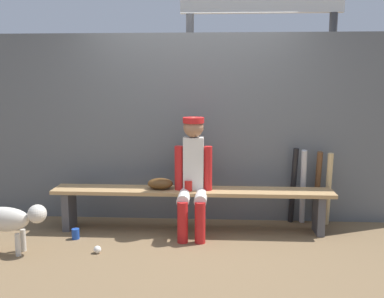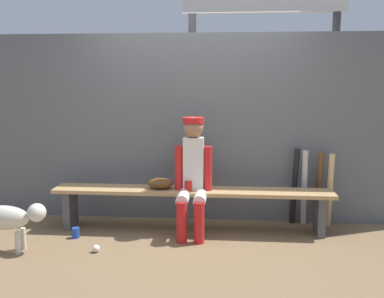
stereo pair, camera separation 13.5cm
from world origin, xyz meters
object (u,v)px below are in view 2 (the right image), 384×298
at_px(bat_aluminum_black, 294,186).
at_px(scoreboard, 269,13).
at_px(player_seated, 193,172).
at_px(bat_aluminum_silver, 304,188).
at_px(bat_wood_natural, 330,190).
at_px(baseball, 96,249).
at_px(bat_wood_dark, 319,188).
at_px(cup_on_ground, 76,233).
at_px(dugout_bench, 192,197).
at_px(baseball_glove, 160,183).
at_px(dog, 9,218).
at_px(cup_on_bench, 188,186).

distance_m(bat_aluminum_black, scoreboard, 2.18).
relative_size(player_seated, bat_aluminum_silver, 1.42).
xyz_separation_m(bat_aluminum_silver, bat_wood_natural, (0.28, -0.02, -0.02)).
height_order(player_seated, baseball, player_seated).
distance_m(bat_wood_dark, cup_on_ground, 2.76).
bearing_deg(dugout_bench, bat_wood_dark, 13.04).
xyz_separation_m(dugout_bench, bat_aluminum_black, (1.16, 0.32, 0.07)).
height_order(baseball_glove, bat_wood_natural, bat_wood_natural).
bearing_deg(scoreboard, bat_wood_dark, -51.04).
relative_size(dugout_bench, scoreboard, 0.87).
distance_m(bat_aluminum_black, cup_on_ground, 2.49).
height_order(dugout_bench, baseball, dugout_bench).
bearing_deg(scoreboard, cup_on_ground, -146.57).
distance_m(baseball_glove, baseball, 1.02).
height_order(bat_aluminum_silver, dog, bat_aluminum_silver).
relative_size(bat_wood_dark, bat_wood_natural, 1.02).
height_order(dugout_bench, dog, dog).
distance_m(cup_on_bench, scoreboard, 2.42).
distance_m(baseball, scoreboard, 3.48).
distance_m(cup_on_bench, dog, 1.84).
bearing_deg(bat_aluminum_silver, baseball, -154.75).
xyz_separation_m(player_seated, bat_wood_natural, (1.53, 0.38, -0.26)).
relative_size(bat_aluminum_black, cup_on_bench, 8.19).
relative_size(dugout_bench, dog, 3.65).
relative_size(scoreboard, dog, 4.18).
height_order(bat_aluminum_black, baseball, bat_aluminum_black).
distance_m(bat_wood_dark, bat_wood_natural, 0.13).
height_order(cup_on_ground, scoreboard, scoreboard).
xyz_separation_m(bat_wood_natural, scoreboard, (-0.68, 0.76, 2.06)).
distance_m(bat_wood_dark, cup_on_bench, 1.53).
bearing_deg(bat_wood_natural, dugout_bench, -170.02).
xyz_separation_m(player_seated, cup_on_bench, (-0.05, 0.04, -0.16)).
relative_size(bat_wood_dark, cup_on_bench, 7.89).
bearing_deg(bat_aluminum_silver, cup_on_bench, -164.69).
height_order(bat_aluminum_silver, baseball, bat_aluminum_silver).
relative_size(baseball, dog, 0.09).
distance_m(bat_aluminum_silver, scoreboard, 2.21).
relative_size(bat_wood_natural, cup_on_ground, 7.76).
bearing_deg(bat_wood_dark, bat_aluminum_black, -177.33).
bearing_deg(baseball_glove, scoreboard, 40.21).
bearing_deg(player_seated, bat_wood_dark, 17.19).
relative_size(bat_aluminum_black, dog, 1.07).
height_order(player_seated, dog, player_seated).
xyz_separation_m(baseball_glove, cup_on_ground, (-0.86, -0.34, -0.48)).
bearing_deg(cup_on_ground, bat_aluminum_black, 15.63).
bearing_deg(cup_on_bench, bat_aluminum_black, 17.86).
bearing_deg(player_seated, cup_on_bench, 140.33).
bearing_deg(scoreboard, player_seated, -126.87).
xyz_separation_m(cup_on_ground, scoreboard, (2.08, 1.38, 2.43)).
bearing_deg(cup_on_bench, scoreboard, 50.47).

